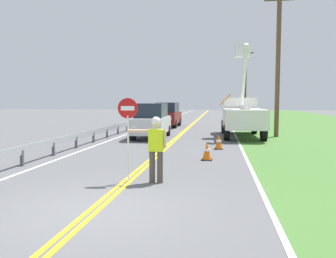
{
  "coord_description": "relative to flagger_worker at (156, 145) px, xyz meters",
  "views": [
    {
      "loc": [
        2.53,
        -6.65,
        2.26
      ],
      "look_at": [
        0.64,
        6.05,
        1.2
      ],
      "focal_mm": 36.84,
      "sensor_mm": 36.0,
      "label": 1
    }
  ],
  "objects": [
    {
      "name": "utility_pole_mid",
      "position": [
        4.87,
        34.51,
        3.49
      ],
      "size": [
        1.8,
        0.28,
        8.7
      ],
      "color": "brown",
      "rests_on": "ground"
    },
    {
      "name": "oncoming_suv_nearest",
      "position": [
        -2.34,
        11.23,
        0.01
      ],
      "size": [
        2.01,
        4.65,
        2.1
      ],
      "color": "silver",
      "rests_on": "ground"
    },
    {
      "name": "guardrail_left_shoulder",
      "position": [
        -5.02,
        12.0,
        -0.53
      ],
      "size": [
        0.1,
        32.0,
        0.71
      ],
      "color": "#9EA0A3",
      "rests_on": "ground"
    },
    {
      "name": "flagger_worker",
      "position": [
        0.0,
        0.0,
        0.0
      ],
      "size": [
        1.09,
        0.25,
        1.83
      ],
      "color": "#474238",
      "rests_on": "ground"
    },
    {
      "name": "centerline_yellow_left",
      "position": [
        -0.91,
        17.45,
        -1.04
      ],
      "size": [
        0.11,
        110.0,
        0.01
      ],
      "primitive_type": "cube",
      "color": "yellow",
      "rests_on": "ground"
    },
    {
      "name": "edge_line_right",
      "position": [
        2.78,
        17.45,
        -1.04
      ],
      "size": [
        0.12,
        110.0,
        0.01
      ],
      "primitive_type": "cube",
      "color": "silver",
      "rests_on": "ground"
    },
    {
      "name": "traffic_cone_lead",
      "position": [
        1.26,
        3.87,
        -0.71
      ],
      "size": [
        0.4,
        0.4,
        0.7
      ],
      "color": "orange",
      "rests_on": "ground"
    },
    {
      "name": "oncoming_suv_second",
      "position": [
        -2.68,
        20.21,
        0.01
      ],
      "size": [
        1.97,
        4.63,
        2.1
      ],
      "color": "maroon",
      "rests_on": "ground"
    },
    {
      "name": "utility_bucket_truck",
      "position": [
        3.12,
        13.17,
        0.38
      ],
      "size": [
        2.67,
        6.86,
        5.82
      ],
      "color": "white",
      "rests_on": "ground"
    },
    {
      "name": "utility_pole_near",
      "position": [
        5.25,
        13.0,
        3.63
      ],
      "size": [
        1.8,
        0.28,
        8.98
      ],
      "color": "brown",
      "rests_on": "ground"
    },
    {
      "name": "edge_line_left",
      "position": [
        -4.42,
        17.45,
        -1.04
      ],
      "size": [
        0.12,
        110.0,
        0.01
      ],
      "primitive_type": "cube",
      "color": "silver",
      "rests_on": "ground"
    },
    {
      "name": "ground_plane",
      "position": [
        -0.82,
        -2.55,
        -1.05
      ],
      "size": [
        160.0,
        160.0,
        0.0
      ],
      "primitive_type": "plane",
      "color": "#5B5B5E"
    },
    {
      "name": "centerline_yellow_right",
      "position": [
        -0.73,
        17.45,
        -1.04
      ],
      "size": [
        0.11,
        110.0,
        0.01
      ],
      "primitive_type": "cube",
      "color": "yellow",
      "rests_on": "ground"
    },
    {
      "name": "traffic_cone_mid",
      "position": [
        1.71,
        6.94,
        -0.71
      ],
      "size": [
        0.4,
        0.4,
        0.7
      ],
      "color": "orange",
      "rests_on": "ground"
    },
    {
      "name": "stop_sign_paddle",
      "position": [
        -0.77,
        -0.03,
        0.66
      ],
      "size": [
        0.56,
        0.04,
        2.33
      ],
      "color": "silver",
      "rests_on": "ground"
    }
  ]
}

